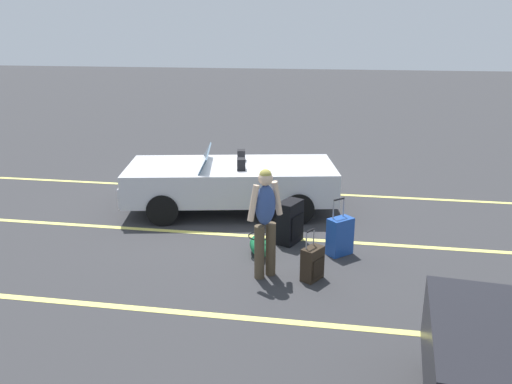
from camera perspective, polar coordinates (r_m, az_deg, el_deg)
The scene contains 10 objects.
ground_plane at distance 10.52m, azimuth -2.71°, elevation -1.95°, with size 80.00×80.00×0.00m, color #333335.
lot_line_near at distance 11.79m, azimuth -1.33°, elevation 0.22°, with size 18.00×0.12×0.01m, color #EAE066.
lot_line_mid at distance 9.30m, azimuth -4.45°, elevation -4.67°, with size 18.00×0.12×0.01m, color #EAE066.
lot_line_far at distance 6.98m, azimuth -9.87°, elevation -12.90°, with size 18.00×0.12×0.01m, color #EAE066.
convertible_car at distance 10.35m, azimuth -3.92°, elevation 1.12°, with size 4.39×2.52×1.24m.
suitcase_large_black at distance 8.82m, azimuth 3.80°, elevation -3.35°, with size 0.45×0.55×0.74m.
suitcase_medium_bright at distance 8.47m, azimuth 9.29°, elevation -4.85°, with size 0.46×0.45×0.94m.
suitcase_small_carryon at distance 7.61m, azimuth 6.29°, elevation -7.90°, with size 0.35×0.39×0.77m.
duffel_bag at distance 8.39m, azimuth 0.39°, elevation -5.98°, with size 0.51×0.71×0.34m.
traveler_person at distance 7.40m, azimuth 1.04°, elevation -2.84°, with size 0.50×0.48×1.65m.
Camera 1 is at (-2.13, 9.69, 3.51)m, focal length 36.04 mm.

